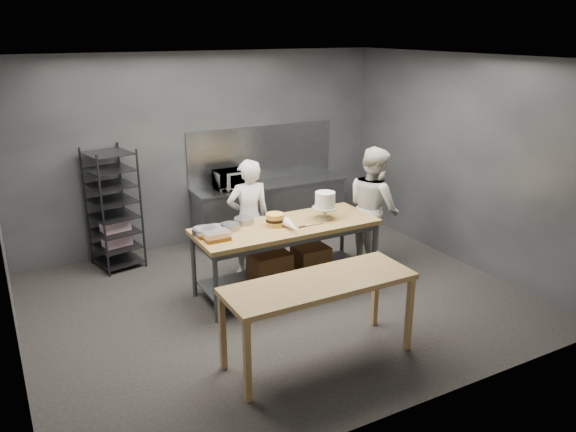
# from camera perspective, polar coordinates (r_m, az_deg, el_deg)

# --- Properties ---
(ground) EXTENTS (6.00, 6.00, 0.00)m
(ground) POSITION_cam_1_polar(r_m,az_deg,el_deg) (7.31, -1.05, -8.50)
(ground) COLOR black
(ground) RESTS_ON ground
(back_wall) EXTENTS (6.00, 0.04, 3.00)m
(back_wall) POSITION_cam_1_polar(r_m,az_deg,el_deg) (8.99, -8.51, 6.68)
(back_wall) COLOR #4C4F54
(back_wall) RESTS_ON ground
(work_table) EXTENTS (2.40, 0.90, 0.92)m
(work_table) POSITION_cam_1_polar(r_m,az_deg,el_deg) (7.36, -0.13, -3.36)
(work_table) COLOR olive
(work_table) RESTS_ON ground
(near_counter) EXTENTS (2.00, 0.70, 0.90)m
(near_counter) POSITION_cam_1_polar(r_m,az_deg,el_deg) (5.75, 3.21, -7.37)
(near_counter) COLOR olive
(near_counter) RESTS_ON ground
(back_counter) EXTENTS (2.60, 0.60, 0.90)m
(back_counter) POSITION_cam_1_polar(r_m,az_deg,el_deg) (9.35, -1.78, 0.69)
(back_counter) COLOR slate
(back_counter) RESTS_ON ground
(splashback_panel) EXTENTS (2.60, 0.02, 0.90)m
(splashback_panel) POSITION_cam_1_polar(r_m,az_deg,el_deg) (9.38, -2.66, 6.42)
(splashback_panel) COLOR slate
(splashback_panel) RESTS_ON back_counter
(speed_rack) EXTENTS (0.72, 0.76, 1.75)m
(speed_rack) POSITION_cam_1_polar(r_m,az_deg,el_deg) (8.38, -17.29, 0.60)
(speed_rack) COLOR black
(speed_rack) RESTS_ON ground
(chef_behind) EXTENTS (0.64, 0.46, 1.66)m
(chef_behind) POSITION_cam_1_polar(r_m,az_deg,el_deg) (7.75, -4.02, -0.22)
(chef_behind) COLOR white
(chef_behind) RESTS_ON ground
(chef_right) EXTENTS (0.75, 0.92, 1.76)m
(chef_right) POSITION_cam_1_polar(r_m,az_deg,el_deg) (8.11, 8.69, 0.84)
(chef_right) COLOR silver
(chef_right) RESTS_ON ground
(microwave) EXTENTS (0.54, 0.37, 0.30)m
(microwave) POSITION_cam_1_polar(r_m,az_deg,el_deg) (8.91, -5.71, 3.71)
(microwave) COLOR black
(microwave) RESTS_ON back_counter
(frosted_cake_stand) EXTENTS (0.34, 0.34, 0.36)m
(frosted_cake_stand) POSITION_cam_1_polar(r_m,az_deg,el_deg) (7.39, 3.78, 1.45)
(frosted_cake_stand) COLOR #B6AC91
(frosted_cake_stand) RESTS_ON work_table
(layer_cake) EXTENTS (0.23, 0.23, 0.16)m
(layer_cake) POSITION_cam_1_polar(r_m,az_deg,el_deg) (7.16, -1.35, -0.37)
(layer_cake) COLOR gold
(layer_cake) RESTS_ON work_table
(cake_pans) EXTENTS (0.87, 0.44, 0.07)m
(cake_pans) POSITION_cam_1_polar(r_m,az_deg,el_deg) (7.05, -6.76, -1.18)
(cake_pans) COLOR gray
(cake_pans) RESTS_ON work_table
(piping_bag) EXTENTS (0.15, 0.39, 0.12)m
(piping_bag) POSITION_cam_1_polar(r_m,az_deg,el_deg) (6.98, 0.39, -1.03)
(piping_bag) COLOR white
(piping_bag) RESTS_ON work_table
(offset_spatula) EXTENTS (0.36, 0.02, 0.02)m
(offset_spatula) POSITION_cam_1_polar(r_m,az_deg,el_deg) (7.16, 2.03, -1.02)
(offset_spatula) COLOR slate
(offset_spatula) RESTS_ON work_table
(pastry_clamshells) EXTENTS (0.34, 0.40, 0.11)m
(pastry_clamshells) POSITION_cam_1_polar(r_m,az_deg,el_deg) (6.81, -7.68, -1.79)
(pastry_clamshells) COLOR #9E681F
(pastry_clamshells) RESTS_ON work_table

